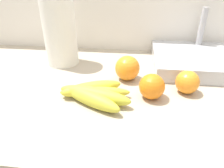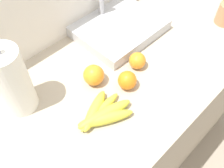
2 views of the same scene
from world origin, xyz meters
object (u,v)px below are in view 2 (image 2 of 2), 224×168
at_px(orange_front, 94,75).
at_px(paper_towel_roll, 12,82).
at_px(banana_bunch, 102,114).
at_px(orange_back_left, 137,61).
at_px(orange_center, 127,80).
at_px(sink_basin, 118,27).

height_order(orange_front, paper_towel_roll, paper_towel_roll).
distance_m(banana_bunch, orange_back_left, 0.27).
height_order(banana_bunch, orange_center, orange_center).
bearing_deg(orange_back_left, paper_towel_roll, 158.33).
bearing_deg(orange_front, paper_towel_roll, 156.95).
distance_m(banana_bunch, sink_basin, 0.45).
height_order(orange_front, sink_basin, sink_basin).
distance_m(orange_front, paper_towel_roll, 0.29).
bearing_deg(orange_back_left, orange_center, -158.34).
bearing_deg(orange_front, orange_back_left, -19.64).
height_order(orange_back_left, sink_basin, sink_basin).
height_order(banana_bunch, orange_back_left, orange_back_left).
relative_size(banana_bunch, orange_back_left, 3.10).
bearing_deg(banana_bunch, paper_towel_roll, 124.24).
height_order(orange_center, sink_basin, sink_basin).
distance_m(orange_center, sink_basin, 0.32).
relative_size(orange_center, paper_towel_roll, 0.25).
height_order(orange_center, paper_towel_roll, paper_towel_roll).
height_order(orange_back_left, orange_center, orange_center).
bearing_deg(banana_bunch, orange_front, 57.08).
height_order(paper_towel_roll, sink_basin, paper_towel_roll).
xyz_separation_m(orange_center, paper_towel_roll, (-0.32, 0.21, 0.09)).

